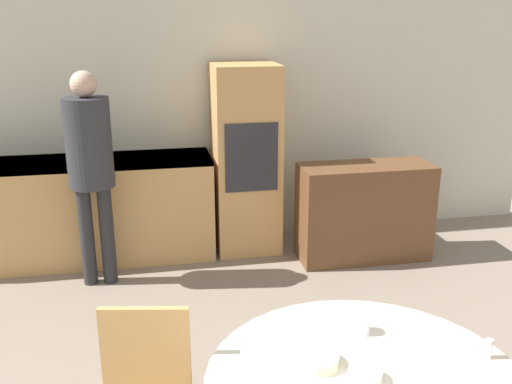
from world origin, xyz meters
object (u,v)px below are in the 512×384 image
at_px(oven_unit, 246,159).
at_px(sideboard, 364,212).
at_px(bowl_centre, 317,360).
at_px(person_standing, 90,157).
at_px(bowl_near, 365,375).
at_px(cup, 361,325).

height_order(oven_unit, sideboard, oven_unit).
bearing_deg(bowl_centre, oven_unit, 85.50).
height_order(person_standing, bowl_centre, person_standing).
bearing_deg(bowl_centre, bowl_near, -41.97).
distance_m(oven_unit, bowl_centre, 3.02).
height_order(person_standing, cup, person_standing).
distance_m(oven_unit, person_standing, 1.43).
bearing_deg(oven_unit, person_standing, -158.22).
distance_m(cup, bowl_near, 0.36).
xyz_separation_m(oven_unit, bowl_near, (-0.08, -3.15, -0.08)).
distance_m(person_standing, cup, 2.67).
height_order(sideboard, bowl_near, sideboard).
relative_size(sideboard, cup, 14.50).
relative_size(cup, bowl_centre, 0.44).
bearing_deg(oven_unit, sideboard, -24.41).
bearing_deg(oven_unit, bowl_centre, -94.50).
height_order(person_standing, bowl_near, person_standing).
bearing_deg(sideboard, oven_unit, 155.59).
xyz_separation_m(oven_unit, person_standing, (-1.31, -0.52, 0.21)).
distance_m(oven_unit, cup, 2.81).
xyz_separation_m(oven_unit, sideboard, (0.99, -0.45, -0.42)).
bearing_deg(bowl_near, bowl_centre, 138.03).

